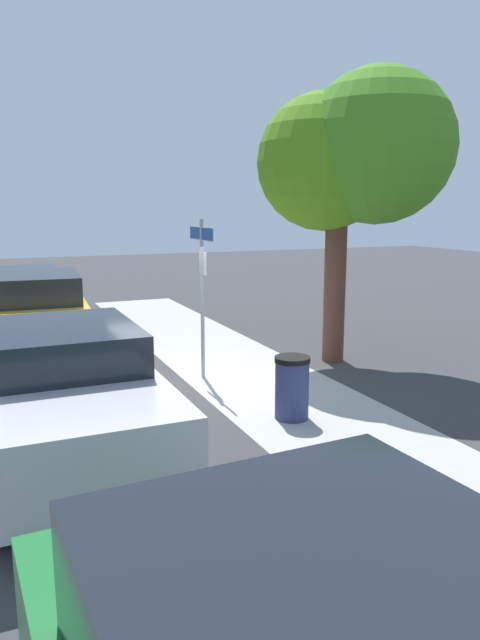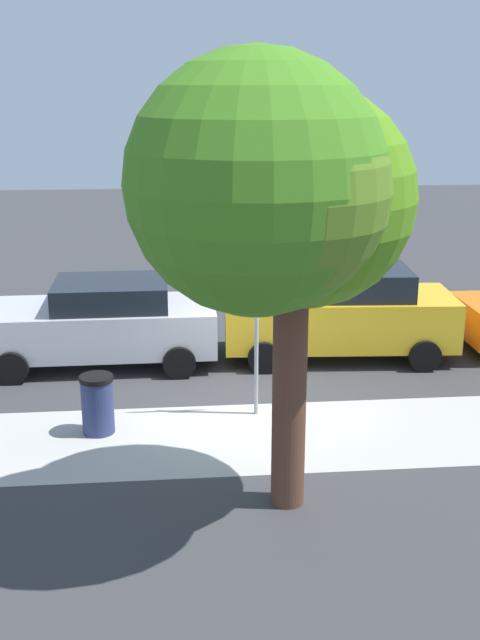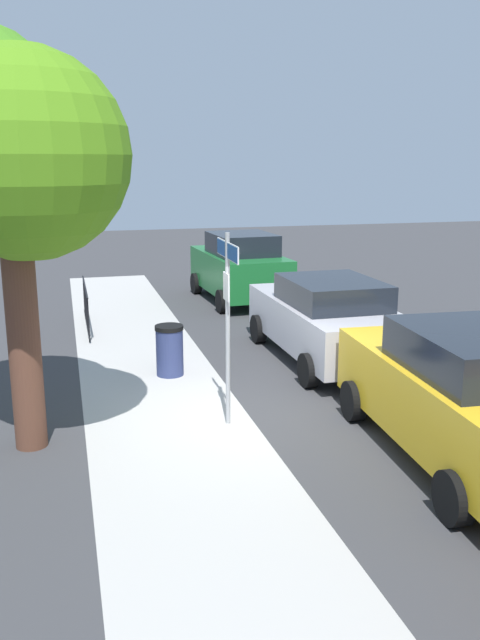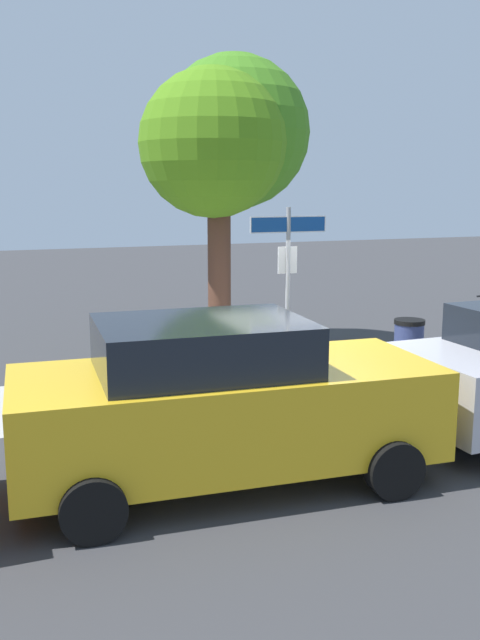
{
  "view_description": "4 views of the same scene",
  "coord_description": "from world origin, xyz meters",
  "views": [
    {
      "loc": [
        10.05,
        -3.24,
        3.21
      ],
      "look_at": [
        0.02,
        1.08,
        1.1
      ],
      "focal_mm": 32.87,
      "sensor_mm": 36.0,
      "label": 1
    },
    {
      "loc": [
        1.22,
        12.62,
        5.45
      ],
      "look_at": [
        0.07,
        0.08,
        1.6
      ],
      "focal_mm": 43.43,
      "sensor_mm": 36.0,
      "label": 2
    },
    {
      "loc": [
        -9.72,
        2.74,
        4.04
      ],
      "look_at": [
        -0.14,
        0.2,
        1.65
      ],
      "focal_mm": 37.36,
      "sensor_mm": 36.0,
      "label": 3
    },
    {
      "loc": [
        -4.73,
        -9.35,
        3.28
      ],
      "look_at": [
        -0.7,
        1.12,
        1.15
      ],
      "focal_mm": 38.95,
      "sensor_mm": 36.0,
      "label": 4
    }
  ],
  "objects": [
    {
      "name": "ground_plane",
      "position": [
        0.0,
        0.0,
        0.0
      ],
      "size": [
        60.0,
        60.0,
        0.0
      ],
      "primitive_type": "plane",
      "color": "#38383A"
    },
    {
      "name": "iron_fence",
      "position": [
        6.59,
        2.3,
        0.55
      ],
      "size": [
        3.0,
        0.04,
        1.07
      ],
      "color": "black",
      "rests_on": "ground_plane"
    },
    {
      "name": "car_yellow",
      "position": [
        -2.25,
        -2.38,
        0.95
      ],
      "size": [
        4.78,
        2.33,
        1.88
      ],
      "rotation": [
        0.0,
        0.0,
        -0.06
      ],
      "color": "gold",
      "rests_on": "ground_plane"
    },
    {
      "name": "car_silver",
      "position": [
        2.64,
        -2.39,
        0.88
      ],
      "size": [
        4.65,
        2.19,
        1.72
      ],
      "rotation": [
        0.0,
        0.0,
        0.01
      ],
      "color": "#BAB8BE",
      "rests_on": "ground_plane"
    },
    {
      "name": "street_sign",
      "position": [
        -0.18,
        0.4,
        2.09
      ],
      "size": [
        1.27,
        0.07,
        3.0
      ],
      "color": "#9EA0A5",
      "rests_on": "ground_plane"
    },
    {
      "name": "car_green",
      "position": [
        8.81,
        -2.18,
        1.0
      ],
      "size": [
        4.25,
        2.3,
        2.0
      ],
      "rotation": [
        0.0,
        0.0,
        0.05
      ],
      "color": "#19662B",
      "rests_on": "ground_plane"
    },
    {
      "name": "trash_bin",
      "position": [
        2.46,
        0.9,
        0.49
      ],
      "size": [
        0.55,
        0.55,
        0.98
      ],
      "color": "navy",
      "rests_on": "ground_plane"
    },
    {
      "name": "sidewalk_strip",
      "position": [
        2.0,
        1.3,
        0.0
      ],
      "size": [
        24.0,
        2.6,
        0.0
      ],
      "primitive_type": "cube",
      "color": "#ABA8A2",
      "rests_on": "ground_plane"
    }
  ]
}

